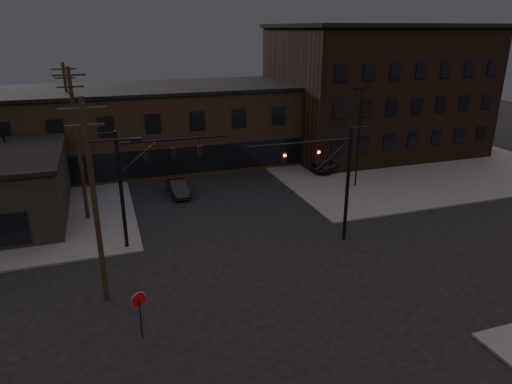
{
  "coord_description": "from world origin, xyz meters",
  "views": [
    {
      "loc": [
        -8.75,
        -20.94,
        13.98
      ],
      "look_at": [
        0.68,
        6.55,
        3.5
      ],
      "focal_mm": 32.0,
      "sensor_mm": 36.0,
      "label": 1
    }
  ],
  "objects_px": {
    "parked_car_lot_b": "(362,149)",
    "parked_car_lot_a": "(332,164)",
    "traffic_signal_far": "(140,175)",
    "car_crossing": "(178,188)",
    "stop_sign": "(139,305)",
    "traffic_signal_near": "(333,174)"
  },
  "relations": [
    {
      "from": "parked_car_lot_a",
      "to": "parked_car_lot_b",
      "type": "xyz_separation_m",
      "value": [
        6.38,
        4.89,
        -0.21
      ]
    },
    {
      "from": "parked_car_lot_b",
      "to": "car_crossing",
      "type": "xyz_separation_m",
      "value": [
        -22.43,
        -6.53,
        -0.07
      ]
    },
    {
      "from": "traffic_signal_near",
      "to": "parked_car_lot_a",
      "type": "height_order",
      "value": "traffic_signal_near"
    },
    {
      "from": "stop_sign",
      "to": "traffic_signal_near",
      "type": "bearing_deg",
      "value": 25.9
    },
    {
      "from": "traffic_signal_far",
      "to": "stop_sign",
      "type": "height_order",
      "value": "traffic_signal_far"
    },
    {
      "from": "traffic_signal_near",
      "to": "stop_sign",
      "type": "bearing_deg",
      "value": -154.1
    },
    {
      "from": "stop_sign",
      "to": "parked_car_lot_a",
      "type": "distance_m",
      "value": 29.65
    },
    {
      "from": "traffic_signal_near",
      "to": "traffic_signal_far",
      "type": "bearing_deg",
      "value": 163.83
    },
    {
      "from": "stop_sign",
      "to": "car_crossing",
      "type": "relative_size",
      "value": 0.61
    },
    {
      "from": "traffic_signal_far",
      "to": "parked_car_lot_a",
      "type": "xyz_separation_m",
      "value": [
        19.85,
        10.8,
        -4.06
      ]
    },
    {
      "from": "traffic_signal_near",
      "to": "parked_car_lot_b",
      "type": "height_order",
      "value": "traffic_signal_near"
    },
    {
      "from": "parked_car_lot_b",
      "to": "car_crossing",
      "type": "relative_size",
      "value": 1.0
    },
    {
      "from": "traffic_signal_near",
      "to": "parked_car_lot_a",
      "type": "bearing_deg",
      "value": 61.47
    },
    {
      "from": "traffic_signal_far",
      "to": "parked_car_lot_b",
      "type": "bearing_deg",
      "value": 30.89
    },
    {
      "from": "traffic_signal_far",
      "to": "parked_car_lot_a",
      "type": "relative_size",
      "value": 1.71
    },
    {
      "from": "traffic_signal_far",
      "to": "car_crossing",
      "type": "distance_m",
      "value": 10.82
    },
    {
      "from": "traffic_signal_near",
      "to": "car_crossing",
      "type": "bearing_deg",
      "value": 123.19
    },
    {
      "from": "parked_car_lot_b",
      "to": "parked_car_lot_a",
      "type": "bearing_deg",
      "value": 119.4
    },
    {
      "from": "parked_car_lot_b",
      "to": "traffic_signal_far",
      "type": "bearing_deg",
      "value": 112.82
    },
    {
      "from": "traffic_signal_far",
      "to": "parked_car_lot_b",
      "type": "height_order",
      "value": "traffic_signal_far"
    },
    {
      "from": "traffic_signal_near",
      "to": "parked_car_lot_a",
      "type": "xyz_separation_m",
      "value": [
        7.77,
        14.3,
        -3.98
      ]
    },
    {
      "from": "parked_car_lot_a",
      "to": "parked_car_lot_b",
      "type": "bearing_deg",
      "value": -70.98
    }
  ]
}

